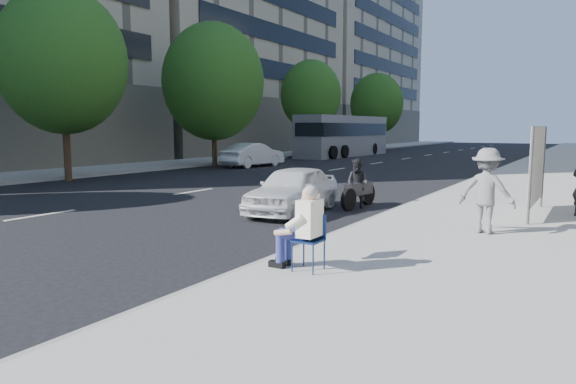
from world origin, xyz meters
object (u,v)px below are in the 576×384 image
Objects in this scene: protest_banner at (537,165)px; bus at (344,136)px; seated_protester at (303,223)px; motorcycle at (358,186)px; white_sedan_mid at (253,155)px; white_sedan_near at (293,189)px; jogger at (487,191)px.

protest_banner is 0.25× the size of bus.
bus is (-14.41, 32.29, 0.76)m from seated_protester.
motorcycle is 28.20m from bus.
white_sedan_mid is (-16.50, 11.28, -0.69)m from protest_banner.
white_sedan_near is at bearing -160.26° from protest_banner.
jogger is 0.86× the size of motorcycle.
seated_protester is at bearing 72.26° from jogger.
seated_protester reaches higher than white_sedan_near.
protest_banner is 6.19m from white_sedan_near.
seated_protester is 0.30× the size of white_sedan_mid.
bus is (-12.30, 25.36, 1.00)m from motorcycle.
protest_banner is (0.62, 2.99, 0.37)m from jogger.
jogger reaches higher than motorcycle.
protest_banner is 20.00m from white_sedan_mid.
seated_protester is 4.71m from jogger.
seated_protester is at bearing -63.94° from white_sedan_near.
white_sedan_near is 2.06m from motorcycle.
seated_protester is 35.37m from bus.
protest_banner is at bearing -53.96° from bus.
jogger is 32.37m from bus.
white_sedan_mid is at bearing -36.31° from jogger.
white_sedan_mid is 13.74m from bus.
seated_protester is at bearing 132.44° from white_sedan_mid.
jogger is 5.25m from white_sedan_near.
white_sedan_mid is at bearing -86.35° from bus.
motorcycle is (-2.11, 6.94, -0.24)m from seated_protester.
jogger is 0.57× the size of protest_banner.
bus is at bearing -82.86° from white_sedan_mid.
jogger is 0.41× the size of white_sedan_mid.
white_sedan_mid is at bearing 143.18° from motorcycle.
motorcycle is 0.17× the size of bus.
white_sedan_near is (-5.16, 0.92, -0.38)m from jogger.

